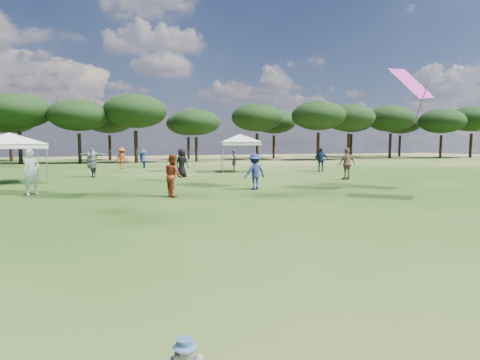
% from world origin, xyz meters
% --- Properties ---
extents(tree_line, '(108.78, 17.63, 7.77)m').
position_xyz_m(tree_line, '(2.39, 47.41, 5.42)').
color(tree_line, black).
rests_on(tree_line, ground).
extents(tent_left, '(6.51, 6.51, 3.03)m').
position_xyz_m(tent_left, '(-5.50, 22.91, 2.61)').
color(tent_left, gray).
rests_on(tent_left, ground).
extents(tent_right, '(5.63, 5.63, 3.16)m').
position_xyz_m(tent_right, '(9.18, 26.89, 2.74)').
color(tent_right, gray).
rests_on(tent_right, ground).
extents(festival_crowd, '(28.84, 21.69, 1.92)m').
position_xyz_m(festival_crowd, '(-0.44, 24.80, 0.89)').
color(festival_crowd, '#302F34').
rests_on(festival_crowd, ground).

